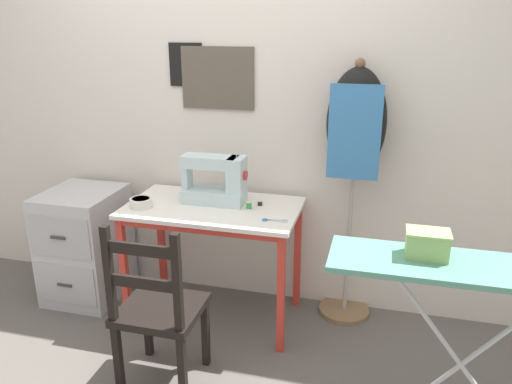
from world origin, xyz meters
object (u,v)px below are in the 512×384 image
sewing_machine (217,181)px  thread_spool_mid_table (260,203)px  scissors (271,220)px  ironing_board (474,278)px  wooden_chair (158,311)px  fabric_bowl (141,203)px  filing_cabinet (85,245)px  dress_form (355,136)px  thread_spool_near_machine (249,205)px  storage_box (427,244)px

sewing_machine → thread_spool_mid_table: size_ratio=11.41×
scissors → ironing_board: (0.95, -0.60, 0.09)m
wooden_chair → ironing_board: 1.45m
fabric_bowl → thread_spool_mid_table: size_ratio=3.77×
fabric_bowl → filing_cabinet: bearing=163.0°
filing_cabinet → dress_form: size_ratio=0.47×
scissors → filing_cabinet: (-1.31, 0.17, -0.37)m
fabric_bowl → wooden_chair: (0.34, -0.54, -0.35)m
sewing_machine → ironing_board: (1.32, -0.80, -0.04)m
scissors → thread_spool_near_machine: bearing=138.1°
thread_spool_mid_table → filing_cabinet: 1.25m
dress_form → fabric_bowl: bearing=-163.2°
thread_spool_near_machine → thread_spool_mid_table: thread_spool_near_machine is taller
thread_spool_near_machine → sewing_machine: bearing=165.1°
scissors → wooden_chair: wooden_chair is taller
dress_form → sewing_machine: bearing=-167.8°
dress_form → storage_box: bearing=-69.1°
thread_spool_near_machine → ironing_board: (1.11, -0.75, 0.07)m
sewing_machine → dress_form: 0.85m
sewing_machine → thread_spool_mid_table: 0.29m
sewing_machine → dress_form: (0.78, 0.17, 0.28)m
scissors → dress_form: dress_form is taller
scissors → dress_form: 0.69m
thread_spool_mid_table → ironing_board: size_ratio=0.03×
fabric_bowl → thread_spool_mid_table: bearing=16.7°
filing_cabinet → storage_box: (2.07, -0.73, 0.57)m
thread_spool_near_machine → ironing_board: ironing_board is taller
ironing_board → filing_cabinet: bearing=161.1°
thread_spool_near_machine → storage_box: 1.18m
thread_spool_mid_table → storage_box: (0.88, -0.78, 0.18)m
scissors → thread_spool_near_machine: size_ratio=3.32×
thread_spool_mid_table → storage_box: bearing=-41.5°
dress_form → ironing_board: size_ratio=1.42×
filing_cabinet → scissors: bearing=-7.5°
dress_form → wooden_chair: bearing=-133.5°
sewing_machine → fabric_bowl: size_ratio=3.03×
wooden_chair → dress_form: bearing=46.5°
fabric_bowl → thread_spool_mid_table: (0.67, 0.20, -0.01)m
ironing_board → storage_box: storage_box is taller
thread_spool_near_machine → storage_box: storage_box is taller
thread_spool_mid_table → filing_cabinet: size_ratio=0.05×
ironing_board → storage_box: 0.22m
scissors → dress_form: bearing=42.7°
sewing_machine → ironing_board: sewing_machine is taller
thread_spool_near_machine → wooden_chair: bearing=-112.8°
sewing_machine → storage_box: 1.37m
filing_cabinet → wooden_chair: bearing=-39.1°
sewing_machine → fabric_bowl: (-0.41, -0.19, -0.11)m
dress_form → ironing_board: 1.16m
sewing_machine → storage_box: bearing=-34.0°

